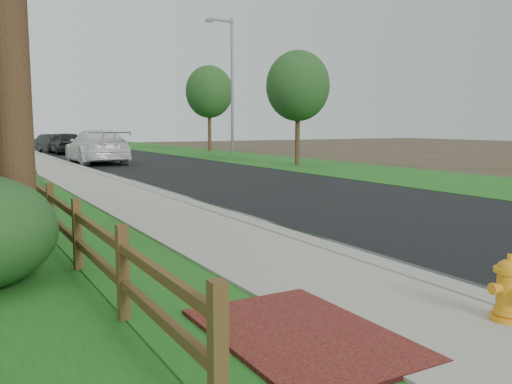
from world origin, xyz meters
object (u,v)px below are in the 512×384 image
ranch_fence (41,201)px  streetlight (230,79)px  fire_hydrant (508,290)px  white_suv (97,146)px  dark_car_mid (65,143)px

ranch_fence → streetlight: size_ratio=1.83×
fire_hydrant → white_suv: 27.34m
ranch_fence → fire_hydrant: size_ratio=23.51×
streetlight → fire_hydrant: bearing=-111.6°
ranch_fence → streetlight: (15.40, 21.93, 4.63)m
streetlight → ranch_fence: bearing=-125.1°
ranch_fence → white_suv: bearing=73.6°
white_suv → streetlight: streetlight is taller
dark_car_mid → fire_hydrant: bearing=84.9°
ranch_fence → dark_car_mid: 30.54m
ranch_fence → fire_hydrant: (3.50, -8.18, -0.19)m
ranch_fence → dark_car_mid: dark_car_mid is taller
ranch_fence → fire_hydrant: ranch_fence is taller
dark_car_mid → streetlight: bearing=138.3°
dark_car_mid → streetlight: streetlight is taller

